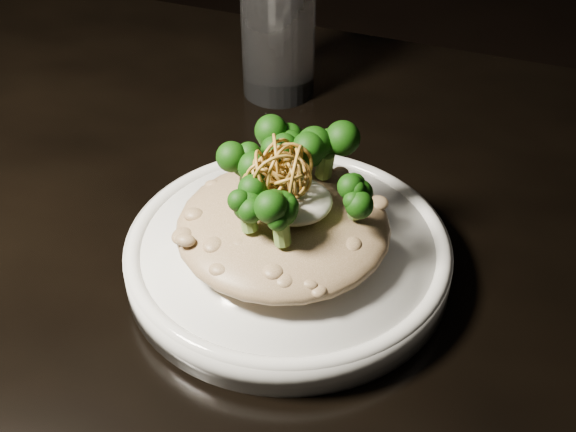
{
  "coord_description": "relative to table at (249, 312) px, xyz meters",
  "views": [
    {
      "loc": [
        0.21,
        -0.46,
        1.19
      ],
      "look_at": [
        0.04,
        -0.02,
        0.81
      ],
      "focal_mm": 50.0,
      "sensor_mm": 36.0,
      "label": 1
    }
  ],
  "objects": [
    {
      "name": "broccoli",
      "position": [
        0.05,
        -0.02,
        0.17
      ],
      "size": [
        0.11,
        0.11,
        0.04
      ],
      "primitive_type": null,
      "color": "black",
      "rests_on": "risotto"
    },
    {
      "name": "plate",
      "position": [
        0.04,
        -0.02,
        0.1
      ],
      "size": [
        0.26,
        0.26,
        0.03
      ],
      "primitive_type": "cylinder",
      "color": "silver",
      "rests_on": "table"
    },
    {
      "name": "risotto",
      "position": [
        0.04,
        -0.02,
        0.13
      ],
      "size": [
        0.17,
        0.17,
        0.04
      ],
      "primitive_type": "ellipsoid",
      "color": "brown",
      "rests_on": "plate"
    },
    {
      "name": "shallots",
      "position": [
        0.04,
        -0.02,
        0.18
      ],
      "size": [
        0.05,
        0.05,
        0.03
      ],
      "primitive_type": null,
      "color": "brown",
      "rests_on": "cheese"
    },
    {
      "name": "drinking_glass",
      "position": [
        -0.06,
        0.24,
        0.15
      ],
      "size": [
        0.09,
        0.09,
        0.13
      ],
      "primitive_type": "cylinder",
      "rotation": [
        0.0,
        0.0,
        -0.29
      ],
      "color": "silver",
      "rests_on": "table"
    },
    {
      "name": "cheese",
      "position": [
        0.05,
        -0.02,
        0.15
      ],
      "size": [
        0.06,
        0.06,
        0.02
      ],
      "primitive_type": "ellipsoid",
      "color": "white",
      "rests_on": "risotto"
    },
    {
      "name": "table",
      "position": [
        0.0,
        0.0,
        0.0
      ],
      "size": [
        1.1,
        0.8,
        0.75
      ],
      "color": "black",
      "rests_on": "ground"
    }
  ]
}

